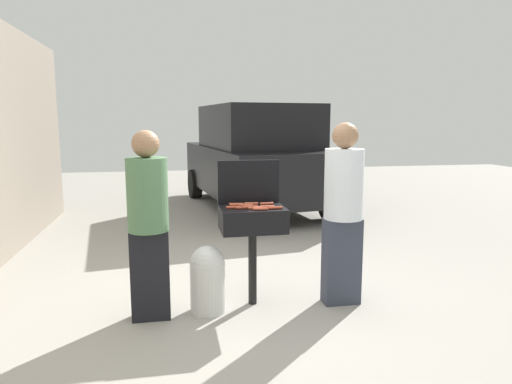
{
  "coord_description": "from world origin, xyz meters",
  "views": [
    {
      "loc": [
        -0.62,
        -4.1,
        1.73
      ],
      "look_at": [
        0.25,
        0.49,
        1.0
      ],
      "focal_mm": 32.03,
      "sensor_mm": 36.0,
      "label": 1
    }
  ],
  "objects": [
    {
      "name": "hot_dog_2",
      "position": [
        0.28,
        0.09,
        0.95
      ],
      "size": [
        0.13,
        0.03,
        0.03
      ],
      "primitive_type": "cylinder",
      "rotation": [
        0.0,
        1.57,
        0.06
      ],
      "color": "#C6593D",
      "rests_on": "bbq_grill"
    },
    {
      "name": "person_right",
      "position": [
        0.96,
        -0.14,
        0.93
      ],
      "size": [
        0.36,
        0.36,
        1.72
      ],
      "rotation": [
        0.0,
        0.0,
        3.27
      ],
      "color": "#333847",
      "rests_on": "ground"
    },
    {
      "name": "hot_dog_3",
      "position": [
        0.17,
        -0.17,
        0.95
      ],
      "size": [
        0.13,
        0.04,
        0.03
      ],
      "primitive_type": "cylinder",
      "rotation": [
        0.0,
        1.57,
        -0.1
      ],
      "color": "#B74C33",
      "rests_on": "bbq_grill"
    },
    {
      "name": "hot_dog_0",
      "position": [
        0.1,
        -0.02,
        0.95
      ],
      "size": [
        0.13,
        0.04,
        0.03
      ],
      "primitive_type": "cylinder",
      "rotation": [
        0.0,
        1.57,
        -0.12
      ],
      "color": "#B74C33",
      "rests_on": "bbq_grill"
    },
    {
      "name": "hot_dog_4",
      "position": [
        -0.02,
        0.11,
        0.95
      ],
      "size": [
        0.13,
        0.04,
        0.03
      ],
      "primitive_type": "cylinder",
      "rotation": [
        0.0,
        1.57,
        -0.11
      ],
      "color": "#AD4228",
      "rests_on": "bbq_grill"
    },
    {
      "name": "propane_tank",
      "position": [
        -0.31,
        -0.12,
        0.32
      ],
      "size": [
        0.32,
        0.32,
        0.62
      ],
      "color": "silver",
      "rests_on": "ground"
    },
    {
      "name": "hot_dog_6",
      "position": [
        -0.06,
        -0.05,
        0.95
      ],
      "size": [
        0.13,
        0.04,
        0.03
      ],
      "primitive_type": "cylinder",
      "rotation": [
        0.0,
        1.57,
        -0.1
      ],
      "color": "#AD4228",
      "rests_on": "bbq_grill"
    },
    {
      "name": "hot_dog_1",
      "position": [
        -0.01,
        0.07,
        0.95
      ],
      "size": [
        0.13,
        0.03,
        0.03
      ],
      "primitive_type": "cylinder",
      "rotation": [
        0.0,
        1.57,
        -0.01
      ],
      "color": "#B74C33",
      "rests_on": "bbq_grill"
    },
    {
      "name": "hot_dog_10",
      "position": [
        0.02,
        -0.08,
        0.95
      ],
      "size": [
        0.13,
        0.03,
        0.03
      ],
      "primitive_type": "cylinder",
      "rotation": [
        0.0,
        1.57,
        0.05
      ],
      "color": "#AD4228",
      "rests_on": "bbq_grill"
    },
    {
      "name": "person_left",
      "position": [
        -0.82,
        -0.17,
        0.9
      ],
      "size": [
        0.35,
        0.35,
        1.66
      ],
      "rotation": [
        0.0,
        0.0,
        0.2
      ],
      "color": "black",
      "rests_on": "ground"
    },
    {
      "name": "parked_minivan",
      "position": [
        1.04,
        4.72,
        1.03
      ],
      "size": [
        2.5,
        4.61,
        2.02
      ],
      "rotation": [
        0.0,
        0.0,
        3.27
      ],
      "color": "black",
      "rests_on": "ground"
    },
    {
      "name": "hot_dog_11",
      "position": [
        0.25,
        -0.07,
        0.95
      ],
      "size": [
        0.13,
        0.03,
        0.03
      ],
      "primitive_type": "cylinder",
      "rotation": [
        0.0,
        1.57,
        0.03
      ],
      "color": "#C6593D",
      "rests_on": "bbq_grill"
    },
    {
      "name": "grill_lid_open",
      "position": [
        0.12,
        0.21,
        1.15
      ],
      "size": [
        0.6,
        0.05,
        0.42
      ],
      "primitive_type": "cube",
      "color": "black",
      "rests_on": "bbq_grill"
    },
    {
      "name": "hot_dog_7",
      "position": [
        0.13,
        -0.11,
        0.95
      ],
      "size": [
        0.13,
        0.03,
        0.03
      ],
      "primitive_type": "cylinder",
      "rotation": [
        0.0,
        1.57,
        0.04
      ],
      "color": "#C6593D",
      "rests_on": "bbq_grill"
    },
    {
      "name": "hot_dog_9",
      "position": [
        0.13,
        0.11,
        0.95
      ],
      "size": [
        0.13,
        0.04,
        0.03
      ],
      "primitive_type": "cylinder",
      "rotation": [
        0.0,
        1.57,
        -0.08
      ],
      "color": "#C6593D",
      "rests_on": "bbq_grill"
    },
    {
      "name": "ground_plane",
      "position": [
        0.0,
        0.0,
        0.0
      ],
      "size": [
        24.0,
        24.0,
        0.0
      ],
      "primitive_type": "plane",
      "color": "#9E998E"
    },
    {
      "name": "bbq_grill",
      "position": [
        0.12,
        -0.01,
        0.79
      ],
      "size": [
        0.6,
        0.44,
        0.94
      ],
      "color": "black",
      "rests_on": "ground"
    },
    {
      "name": "hot_dog_8",
      "position": [
        0.31,
        -0.14,
        0.95
      ],
      "size": [
        0.13,
        0.03,
        0.03
      ],
      "primitive_type": "cylinder",
      "rotation": [
        0.0,
        1.57,
        0.01
      ],
      "color": "#AD4228",
      "rests_on": "bbq_grill"
    },
    {
      "name": "hot_dog_5",
      "position": [
        0.07,
        0.03,
        0.95
      ],
      "size": [
        0.13,
        0.03,
        0.03
      ],
      "primitive_type": "cylinder",
      "rotation": [
        0.0,
        1.57,
        0.04
      ],
      "color": "#B74C33",
      "rests_on": "bbq_grill"
    }
  ]
}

